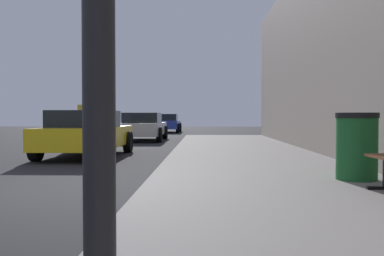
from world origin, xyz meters
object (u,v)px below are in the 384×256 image
at_px(car_yellow, 86,133).
at_px(car_silver, 143,126).
at_px(trash_bin, 357,146).
at_px(car_blue, 166,123).

bearing_deg(car_yellow, car_silver, 86.40).
xyz_separation_m(trash_bin, car_silver, (-5.09, 12.79, -0.02)).
xyz_separation_m(car_yellow, car_blue, (0.68, 17.62, -0.00)).
bearing_deg(trash_bin, car_yellow, 137.27).
bearing_deg(car_silver, trash_bin, -68.31).
height_order(trash_bin, car_silver, car_silver).
relative_size(trash_bin, car_silver, 0.23).
height_order(trash_bin, car_blue, car_blue).
height_order(car_yellow, car_silver, car_yellow).
distance_m(trash_bin, car_silver, 13.77).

